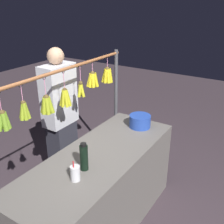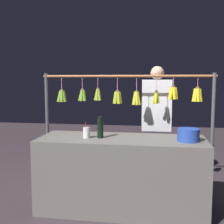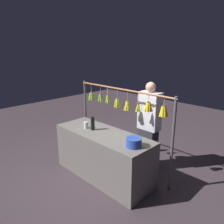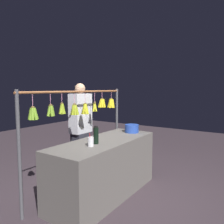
{
  "view_description": "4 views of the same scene",
  "coord_description": "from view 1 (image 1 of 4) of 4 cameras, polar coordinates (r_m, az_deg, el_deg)",
  "views": [
    {
      "loc": [
        1.72,
        1.25,
        2.16
      ],
      "look_at": [
        -0.23,
        0.0,
        1.17
      ],
      "focal_mm": 43.9,
      "sensor_mm": 36.0,
      "label": 1
    },
    {
      "loc": [
        -0.38,
        3.11,
        1.48
      ],
      "look_at": [
        0.11,
        0.0,
        1.12
      ],
      "focal_mm": 45.57,
      "sensor_mm": 36.0,
      "label": 2
    },
    {
      "loc": [
        -2.62,
        2.43,
        2.27
      ],
      "look_at": [
        -0.21,
        0.0,
        1.25
      ],
      "focal_mm": 35.71,
      "sensor_mm": 36.0,
      "label": 3
    },
    {
      "loc": [
        2.6,
        1.87,
        1.58
      ],
      "look_at": [
        -0.19,
        0.0,
        1.22
      ],
      "focal_mm": 36.19,
      "sensor_mm": 36.0,
      "label": 4
    }
  ],
  "objects": [
    {
      "name": "market_counter",
      "position": [
        2.75,
        -2.73,
        -16.29
      ],
      "size": [
        1.86,
        0.69,
        0.83
      ],
      "primitive_type": "cube",
      "color": "#66605B",
      "rests_on": "ground"
    },
    {
      "name": "display_rack",
      "position": [
        2.65,
        -10.92,
        0.45
      ],
      "size": [
        2.19,
        0.14,
        1.57
      ],
      "color": "#4C4C51",
      "rests_on": "ground"
    },
    {
      "name": "vendor_person",
      "position": [
        3.23,
        -10.61,
        -1.79
      ],
      "size": [
        0.4,
        0.21,
        1.66
      ],
      "color": "#2D2D38",
      "rests_on": "ground"
    },
    {
      "name": "water_bottle",
      "position": [
        2.27,
        -5.87,
        -9.33
      ],
      "size": [
        0.07,
        0.07,
        0.24
      ],
      "color": "black",
      "rests_on": "market_counter"
    },
    {
      "name": "blue_bucket",
      "position": [
        3.0,
        5.85,
        -1.9
      ],
      "size": [
        0.23,
        0.23,
        0.14
      ],
      "primitive_type": "cylinder",
      "color": "#2648AD",
      "rests_on": "market_counter"
    },
    {
      "name": "drink_cup",
      "position": [
        2.19,
        -7.67,
        -12.52
      ],
      "size": [
        0.08,
        0.08,
        0.18
      ],
      "color": "silver",
      "rests_on": "market_counter"
    }
  ]
}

